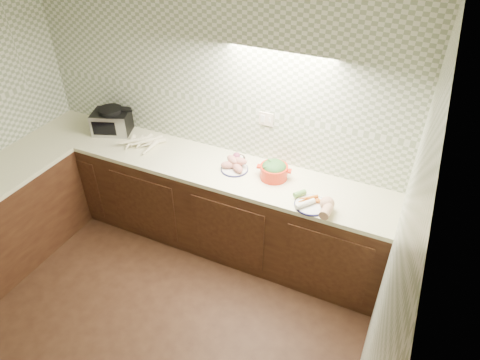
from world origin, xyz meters
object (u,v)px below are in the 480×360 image
at_px(dutch_oven, 274,170).
at_px(veg_plate, 318,203).
at_px(toaster_oven, 112,121).
at_px(onion_bowl, 238,159).
at_px(parsnip_pile, 140,143).
at_px(sweet_potato_plate, 235,165).

height_order(dutch_oven, veg_plate, dutch_oven).
xyz_separation_m(dutch_oven, veg_plate, (0.47, -0.23, -0.04)).
bearing_deg(toaster_oven, onion_bowl, -19.72).
bearing_deg(parsnip_pile, dutch_oven, 2.65).
bearing_deg(dutch_oven, onion_bowl, 158.26).
bearing_deg(parsnip_pile, veg_plate, -5.38).
bearing_deg(parsnip_pile, sweet_potato_plate, 2.04).
bearing_deg(sweet_potato_plate, toaster_oven, 176.18).
xyz_separation_m(toaster_oven, onion_bowl, (1.39, 0.02, -0.08)).
height_order(onion_bowl, veg_plate, veg_plate).
relative_size(sweet_potato_plate, veg_plate, 0.65).
relative_size(dutch_oven, veg_plate, 0.81).
height_order(onion_bowl, dutch_oven, dutch_oven).
bearing_deg(onion_bowl, dutch_oven, -12.48).
bearing_deg(dutch_oven, veg_plate, -35.96).
bearing_deg(onion_bowl, parsnip_pile, -171.38).
xyz_separation_m(toaster_oven, dutch_oven, (1.78, -0.07, -0.04)).
xyz_separation_m(sweet_potato_plate, dutch_oven, (0.36, 0.03, 0.04)).
height_order(parsnip_pile, veg_plate, veg_plate).
bearing_deg(veg_plate, sweet_potato_plate, 165.93).
height_order(sweet_potato_plate, dutch_oven, dutch_oven).
xyz_separation_m(sweet_potato_plate, veg_plate, (0.83, -0.21, 0.00)).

